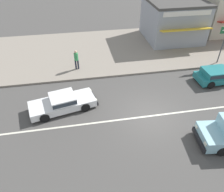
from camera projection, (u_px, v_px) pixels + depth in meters
name	position (u px, v px, depth m)	size (l,w,h in m)	color
ground_plane	(151.00, 116.00, 14.13)	(160.00, 160.00, 0.00)	#4C4947
lane_centre_stripe	(151.00, 116.00, 14.13)	(50.40, 0.14, 0.01)	silver
kerb_strip	(119.00, 49.00, 21.94)	(68.00, 10.00, 0.15)	gray
sedan_white_1	(63.00, 102.00, 14.41)	(4.62, 2.54, 1.06)	white
hatchback_teal_4	(218.00, 75.00, 17.01)	(3.63, 1.82, 1.10)	teal
pedestrian_by_shop	(76.00, 58.00, 18.03)	(0.34, 0.34, 1.69)	#232838
shopfront_corner_warung	(173.00, 20.00, 22.75)	(5.57, 6.33, 3.97)	#999EA8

